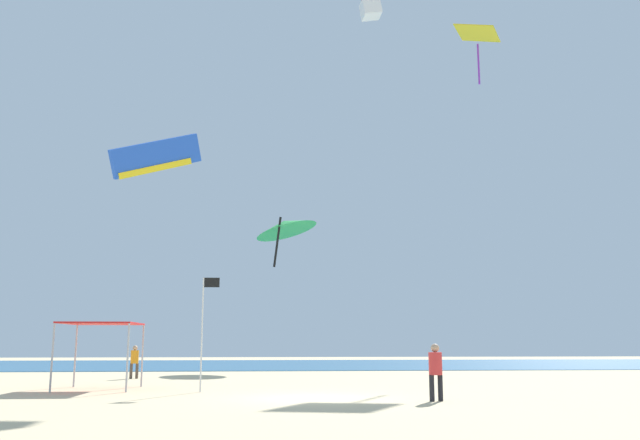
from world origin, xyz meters
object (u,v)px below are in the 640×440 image
Objects in this scene: person_near_tent at (435,367)px; kite_delta_green at (285,226)px; kite_diamond_yellow at (477,36)px; kite_parafoil_blue at (156,156)px; canopy_tent at (102,326)px; banner_flag at (204,323)px; person_central at (135,359)px.

kite_delta_green reaches higher than person_near_tent.
person_near_tent is at bearing -152.74° from kite_delta_green.
kite_parafoil_blue is at bearing 143.30° from kite_diamond_yellow.
canopy_tent is 11.74m from kite_parafoil_blue.
kite_delta_green is 12.53m from kite_parafoil_blue.
banner_flag is 0.77× the size of kite_delta_green.
canopy_tent is at bearing 175.66° from kite_delta_green.
canopy_tent is at bearing 133.22° from person_near_tent.
kite_delta_green is 1.26× the size of kite_diamond_yellow.
person_near_tent reaches higher than person_central.
kite_diamond_yellow is at bearing 47.68° from banner_flag.
canopy_tent is 0.75× the size of banner_flag.
canopy_tent is at bearing 158.30° from kite_diamond_yellow.
canopy_tent reaches higher than person_near_tent.
canopy_tent is 0.69× the size of kite_parafoil_blue.
person_central is 31.65m from kite_diamond_yellow.
banner_flag is 13.27m from kite_parafoil_blue.
banner_flag is at bearing 166.97° from kite_diamond_yellow.
canopy_tent is 0.58× the size of kite_delta_green.
person_central is (-11.39, 13.22, -0.07)m from person_near_tent.
kite_parafoil_blue is 1.05× the size of kite_diamond_yellow.
person_central is at bearing 90.66° from canopy_tent.
person_near_tent is at bearing -30.35° from banner_flag.
kite_parafoil_blue reaches higher than canopy_tent.
person_near_tent is 32.85m from kite_diamond_yellow.
kite_parafoil_blue reaches higher than kite_delta_green.
kite_delta_green is at bearing 80.07° from banner_flag.
person_central is 10.24m from kite_parafoil_blue.
kite_diamond_yellow reaches higher than person_near_tent.
person_central is at bearing 143.74° from kite_diamond_yellow.
person_central is 0.36× the size of kite_parafoil_blue.
canopy_tent is 20.70m from kite_delta_green.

